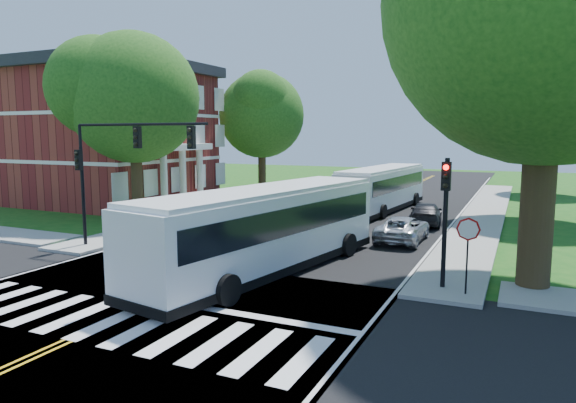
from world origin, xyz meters
The scene contains 24 objects.
ground centered at (0.00, 0.00, 0.00)m, with size 140.00×140.00×0.00m, color #134E14.
road centered at (0.00, 18.00, 0.01)m, with size 14.00×96.00×0.01m, color black.
cross_road centered at (0.00, 0.00, 0.01)m, with size 60.00×12.00×0.01m, color black.
center_line centered at (0.00, 22.00, 0.01)m, with size 0.36×70.00×0.01m, color gold.
edge_line_w centered at (-6.80, 22.00, 0.01)m, with size 0.12×70.00×0.01m, color silver.
edge_line_e centered at (6.80, 22.00, 0.01)m, with size 0.12×70.00×0.01m, color silver.
crosswalk centered at (0.00, -0.50, 0.02)m, with size 12.60×3.00×0.01m, color silver.
stop_bar centered at (3.50, 1.60, 0.02)m, with size 6.60×0.40×0.01m, color silver.
sidewalk_nw centered at (-8.30, 25.00, 0.07)m, with size 2.60×40.00×0.15m, color gray.
sidewalk_ne centered at (8.30, 25.00, 0.07)m, with size 2.60×40.00×0.15m, color gray.
tree_ne_big centered at (11.00, 8.00, 9.62)m, with size 10.80×10.80×14.91m.
tree_west_near centered at (-11.50, 14.00, 7.53)m, with size 8.00×8.00×11.40m.
tree_west_far centered at (-11.00, 30.00, 7.00)m, with size 7.60×7.60×10.67m.
tree_east_mid centered at (11.50, 24.00, 7.86)m, with size 8.40×8.40×11.93m.
tree_east_far centered at (12.50, 40.00, 6.86)m, with size 7.20×7.20×10.34m.
brick_building centered at (-21.95, 20.00, 5.42)m, with size 20.00×13.00×10.80m.
signal_nw centered at (-5.86, 6.43, 4.38)m, with size 7.15×0.46×5.66m.
signal_ne centered at (8.20, 6.44, 2.96)m, with size 0.30×0.46×4.40m.
stop_sign centered at (9.00, 5.98, 2.03)m, with size 0.76×0.08×2.53m.
bus_lead centered at (1.63, 6.11, 1.74)m, with size 4.90×12.95×3.28m.
bus_follow centered at (1.62, 24.07, 1.61)m, with size 3.59×11.89×3.03m.
hatchback centered at (-4.35, 10.21, 0.70)m, with size 1.46×4.17×1.38m, color #B4B6BB.
suv centered at (5.18, 14.13, 0.65)m, with size 2.10×4.56×1.27m, color #B7BABF.
dark_sedan centered at (5.40, 19.49, 0.66)m, with size 1.80×4.43×1.29m, color black.
Camera 1 is at (10.50, -11.17, 5.32)m, focal length 32.00 mm.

